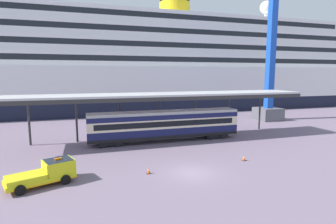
{
  "coord_description": "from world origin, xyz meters",
  "views": [
    {
      "loc": [
        -9.14,
        -21.96,
        8.99
      ],
      "look_at": [
        0.31,
        8.49,
        4.5
      ],
      "focal_mm": 28.74,
      "sensor_mm": 36.0,
      "label": 1
    }
  ],
  "objects_px": {
    "train_carriage": "(165,124)",
    "dockside_crane": "(276,23)",
    "service_truck": "(47,172)",
    "traffic_cone_near": "(244,158)",
    "quay_bollard": "(45,175)",
    "traffic_cone_mid": "(149,171)",
    "cruise_ship": "(130,67)"
  },
  "relations": [
    {
      "from": "traffic_cone_mid",
      "to": "service_truck",
      "type": "bearing_deg",
      "value": 178.52
    },
    {
      "from": "quay_bollard",
      "to": "dockside_crane",
      "type": "bearing_deg",
      "value": 27.74
    },
    {
      "from": "dockside_crane",
      "to": "quay_bollard",
      "type": "height_order",
      "value": "dockside_crane"
    },
    {
      "from": "train_carriage",
      "to": "quay_bollard",
      "type": "xyz_separation_m",
      "value": [
        -13.68,
        -10.04,
        -1.78
      ]
    },
    {
      "from": "cruise_ship",
      "to": "traffic_cone_near",
      "type": "height_order",
      "value": "cruise_ship"
    },
    {
      "from": "cruise_ship",
      "to": "traffic_cone_mid",
      "type": "bearing_deg",
      "value": -97.54
    },
    {
      "from": "train_carriage",
      "to": "service_truck",
      "type": "height_order",
      "value": "train_carriage"
    },
    {
      "from": "service_truck",
      "to": "traffic_cone_mid",
      "type": "xyz_separation_m",
      "value": [
        8.5,
        -0.22,
        -0.7
      ]
    },
    {
      "from": "service_truck",
      "to": "traffic_cone_near",
      "type": "height_order",
      "value": "service_truck"
    },
    {
      "from": "cruise_ship",
      "to": "traffic_cone_near",
      "type": "bearing_deg",
      "value": -84.63
    },
    {
      "from": "traffic_cone_near",
      "to": "traffic_cone_mid",
      "type": "relative_size",
      "value": 1.04
    },
    {
      "from": "train_carriage",
      "to": "service_truck",
      "type": "relative_size",
      "value": 3.65
    },
    {
      "from": "dockside_crane",
      "to": "service_truck",
      "type": "bearing_deg",
      "value": -151.11
    },
    {
      "from": "train_carriage",
      "to": "dockside_crane",
      "type": "bearing_deg",
      "value": 22.39
    },
    {
      "from": "train_carriage",
      "to": "traffic_cone_mid",
      "type": "bearing_deg",
      "value": -113.84
    },
    {
      "from": "traffic_cone_mid",
      "to": "traffic_cone_near",
      "type": "bearing_deg",
      "value": 3.75
    },
    {
      "from": "quay_bollard",
      "to": "traffic_cone_near",
      "type": "bearing_deg",
      "value": -1.18
    },
    {
      "from": "service_truck",
      "to": "train_carriage",
      "type": "bearing_deg",
      "value": 39.11
    },
    {
      "from": "traffic_cone_mid",
      "to": "quay_bollard",
      "type": "height_order",
      "value": "quay_bollard"
    },
    {
      "from": "service_truck",
      "to": "traffic_cone_near",
      "type": "xyz_separation_m",
      "value": [
        18.91,
        0.46,
        -0.69
      ]
    },
    {
      "from": "cruise_ship",
      "to": "train_carriage",
      "type": "relative_size",
      "value": 7.05
    },
    {
      "from": "cruise_ship",
      "to": "dockside_crane",
      "type": "height_order",
      "value": "dockside_crane"
    },
    {
      "from": "traffic_cone_near",
      "to": "traffic_cone_mid",
      "type": "xyz_separation_m",
      "value": [
        -10.41,
        -0.68,
        -0.01
      ]
    },
    {
      "from": "cruise_ship",
      "to": "service_truck",
      "type": "height_order",
      "value": "cruise_ship"
    },
    {
      "from": "cruise_ship",
      "to": "traffic_cone_mid",
      "type": "xyz_separation_m",
      "value": [
        -6.13,
        -46.3,
        -10.59
      ]
    },
    {
      "from": "dockside_crane",
      "to": "train_carriage",
      "type": "bearing_deg",
      "value": -157.61
    },
    {
      "from": "train_carriage",
      "to": "traffic_cone_near",
      "type": "xyz_separation_m",
      "value": [
        5.5,
        -10.44,
        -2.0
      ]
    },
    {
      "from": "train_carriage",
      "to": "traffic_cone_mid",
      "type": "height_order",
      "value": "train_carriage"
    },
    {
      "from": "dockside_crane",
      "to": "quay_bollard",
      "type": "bearing_deg",
      "value": -152.26
    },
    {
      "from": "traffic_cone_near",
      "to": "dockside_crane",
      "type": "height_order",
      "value": "dockside_crane"
    },
    {
      "from": "traffic_cone_near",
      "to": "quay_bollard",
      "type": "bearing_deg",
      "value": 178.82
    },
    {
      "from": "traffic_cone_near",
      "to": "quay_bollard",
      "type": "relative_size",
      "value": 0.64
    }
  ]
}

